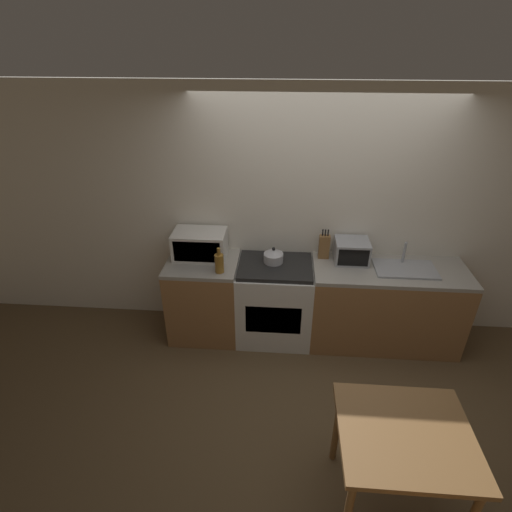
% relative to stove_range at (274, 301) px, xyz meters
% --- Properties ---
extents(ground_plane, '(16.00, 16.00, 0.00)m').
position_rel_stove_range_xyz_m(ground_plane, '(0.40, -0.73, -0.45)').
color(ground_plane, brown).
extents(wall_back, '(10.00, 0.06, 2.60)m').
position_rel_stove_range_xyz_m(wall_back, '(0.40, 0.34, 0.85)').
color(wall_back, silver).
rests_on(wall_back, ground_plane).
extents(counter_left_run, '(0.73, 0.62, 0.90)m').
position_rel_stove_range_xyz_m(counter_left_run, '(-0.76, 0.00, 0.00)').
color(counter_left_run, olive).
rests_on(counter_left_run, ground_plane).
extents(counter_right_run, '(1.54, 0.62, 0.90)m').
position_rel_stove_range_xyz_m(counter_right_run, '(1.16, 0.00, 0.00)').
color(counter_right_run, olive).
rests_on(counter_right_run, ground_plane).
extents(stove_range, '(0.78, 0.62, 0.90)m').
position_rel_stove_range_xyz_m(stove_range, '(0.00, 0.00, 0.00)').
color(stove_range, silver).
rests_on(stove_range, ground_plane).
extents(kettle, '(0.20, 0.20, 0.17)m').
position_rel_stove_range_xyz_m(kettle, '(-0.02, 0.06, 0.52)').
color(kettle, '#B7B7BC').
rests_on(kettle, stove_range).
extents(microwave, '(0.54, 0.34, 0.28)m').
position_rel_stove_range_xyz_m(microwave, '(-0.79, 0.12, 0.59)').
color(microwave, silver).
rests_on(microwave, counter_left_run).
extents(bottle, '(0.09, 0.09, 0.26)m').
position_rel_stove_range_xyz_m(bottle, '(-0.54, -0.18, 0.55)').
color(bottle, olive).
rests_on(bottle, counter_left_run).
extents(knife_block, '(0.11, 0.07, 0.32)m').
position_rel_stove_range_xyz_m(knife_block, '(0.49, 0.19, 0.58)').
color(knife_block, brown).
rests_on(knife_block, counter_right_run).
extents(toaster_oven, '(0.34, 0.30, 0.23)m').
position_rel_stove_range_xyz_m(toaster_oven, '(0.77, 0.14, 0.57)').
color(toaster_oven, '#999BA0').
rests_on(toaster_oven, counter_right_run).
extents(sink_basin, '(0.60, 0.36, 0.24)m').
position_rel_stove_range_xyz_m(sink_basin, '(1.29, 0.01, 0.47)').
color(sink_basin, '#999BA0').
rests_on(sink_basin, counter_right_run).
extents(dining_table, '(0.84, 0.76, 0.77)m').
position_rel_stove_range_xyz_m(dining_table, '(0.89, -1.78, 0.21)').
color(dining_table, brown).
rests_on(dining_table, ground_plane).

